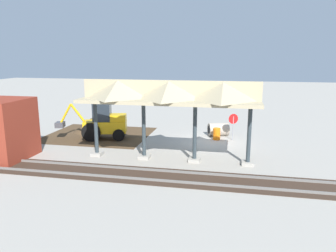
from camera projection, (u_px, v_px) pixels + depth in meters
The scene contains 9 objects.
ground_plane at pixel (210, 142), 24.32m from camera, with size 120.00×120.00×0.00m, color #9E998E.
dirt_work_zone at pixel (99, 135), 26.59m from camera, with size 8.14×7.00×0.01m, color #4C3823.
platform_canopy at pixel (169, 93), 19.37m from camera, with size 10.69×3.20×4.90m.
rail_tracks at pixel (198, 179), 17.03m from camera, with size 60.00×2.58×0.15m.
stop_sign at pixel (233, 122), 24.63m from camera, with size 0.69×0.38×2.03m.
backhoe at pixel (103, 123), 25.05m from camera, with size 5.43×2.40×2.82m.
dirt_mound at pixel (92, 131), 27.86m from camera, with size 6.18×6.18×2.30m, color #4C3823.
concrete_pipe at pixel (218, 129), 26.23m from camera, with size 1.83×1.49×1.03m.
traffic_barrel at pixel (217, 134), 24.99m from camera, with size 0.56×0.56×0.90m, color orange.
Camera 1 is at (-1.70, 23.65, 6.35)m, focal length 35.00 mm.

